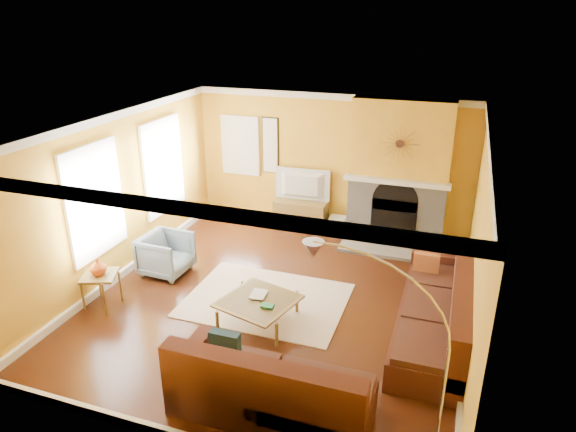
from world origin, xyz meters
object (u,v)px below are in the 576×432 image
at_px(coffee_table, 259,311).
at_px(armchair, 166,254).
at_px(sectional_sofa, 345,313).
at_px(side_table, 102,290).
at_px(media_console, 301,214).
at_px(arc_lamp, 382,356).

height_order(coffee_table, armchair, armchair).
bearing_deg(sectional_sofa, coffee_table, 178.30).
height_order(sectional_sofa, side_table, sectional_sofa).
xyz_separation_m(armchair, side_table, (-0.37, -1.21, -0.08)).
distance_m(sectional_sofa, armchair, 3.40).
relative_size(media_console, armchair, 1.38).
height_order(media_console, side_table, media_console).
xyz_separation_m(coffee_table, arc_lamp, (1.96, -1.65, 0.91)).
bearing_deg(media_console, side_table, -117.00).
bearing_deg(sectional_sofa, armchair, 164.40).
xyz_separation_m(sectional_sofa, coffee_table, (-1.25, 0.04, -0.26)).
bearing_deg(armchair, side_table, 165.72).
distance_m(coffee_table, arc_lamp, 2.72).
height_order(media_console, arc_lamp, arc_lamp).
xyz_separation_m(media_console, arc_lamp, (2.42, -5.09, 0.81)).
xyz_separation_m(sectional_sofa, armchair, (-3.27, 0.91, -0.10)).
relative_size(media_console, arc_lamp, 0.48).
bearing_deg(arc_lamp, sectional_sofa, 113.77).
bearing_deg(side_table, sectional_sofa, 4.73).
bearing_deg(media_console, coffee_table, -82.29).
bearing_deg(media_console, armchair, -121.24).
xyz_separation_m(coffee_table, armchair, (-2.02, 0.88, 0.16)).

